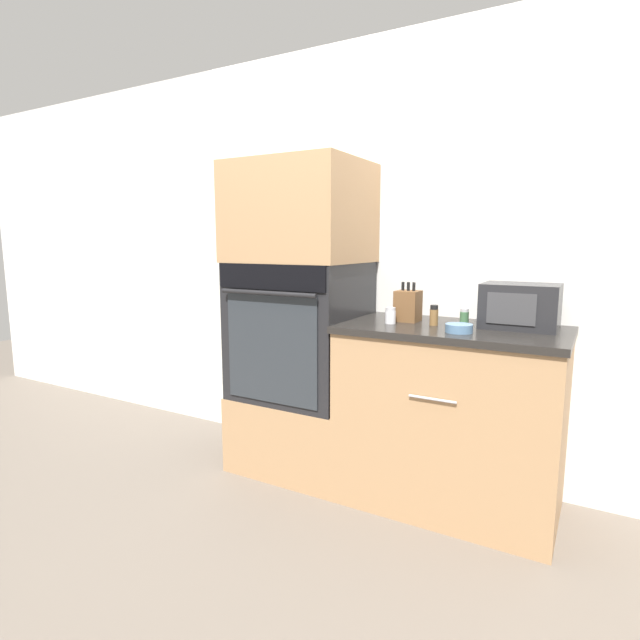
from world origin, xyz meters
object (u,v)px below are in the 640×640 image
object	(u,v)px
bowl	(459,328)
condiment_jar_mid	(390,316)
wall_oven	(300,330)
condiment_jar_near	(434,315)
knife_block	(408,306)
condiment_jar_far	(464,316)
microwave	(520,306)

from	to	relation	value
bowl	condiment_jar_mid	world-z (taller)	condiment_jar_mid
wall_oven	condiment_jar_near	distance (m)	0.81
wall_oven	condiment_jar_near	bearing A→B (deg)	-0.73
knife_block	condiment_jar_far	bearing A→B (deg)	21.23
wall_oven	knife_block	distance (m)	0.66
condiment_jar_near	wall_oven	bearing A→B (deg)	179.27
knife_block	condiment_jar_far	world-z (taller)	knife_block
microwave	condiment_jar_near	size ratio (longest dim) A/B	3.40
knife_block	condiment_jar_near	size ratio (longest dim) A/B	2.01
bowl	condiment_jar_near	distance (m)	0.21
knife_block	condiment_jar_mid	world-z (taller)	knife_block
microwave	condiment_jar_far	size ratio (longest dim) A/B	4.87
wall_oven	condiment_jar_mid	xyz separation A→B (m)	(0.59, -0.06, 0.14)
microwave	condiment_jar_mid	xyz separation A→B (m)	(-0.60, -0.18, -0.07)
microwave	condiment_jar_mid	size ratio (longest dim) A/B	4.22
knife_block	condiment_jar_mid	xyz separation A→B (m)	(-0.05, -0.12, -0.04)
microwave	condiment_jar_near	world-z (taller)	microwave
wall_oven	microwave	xyz separation A→B (m)	(1.18, 0.12, 0.20)
knife_block	wall_oven	bearing A→B (deg)	-175.26
condiment_jar_near	condiment_jar_mid	distance (m)	0.22
wall_oven	microwave	world-z (taller)	wall_oven
wall_oven	condiment_jar_near	world-z (taller)	wall_oven
knife_block	condiment_jar_mid	bearing A→B (deg)	-113.41
knife_block	condiment_jar_mid	distance (m)	0.13
wall_oven	condiment_jar_far	world-z (taller)	wall_oven
condiment_jar_mid	microwave	bearing A→B (deg)	16.74
bowl	condiment_jar_mid	bearing A→B (deg)	167.26
condiment_jar_mid	bowl	bearing A→B (deg)	-12.74
wall_oven	knife_block	xyz separation A→B (m)	(0.64, 0.05, 0.18)
microwave	condiment_jar_far	bearing A→B (deg)	171.18
microwave	knife_block	distance (m)	0.55
wall_oven	bowl	distance (m)	0.98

